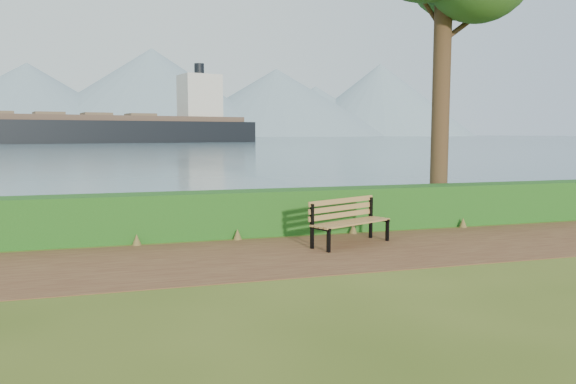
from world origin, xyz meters
name	(u,v)px	position (x,y,z in m)	size (l,w,h in m)	color
ground	(318,257)	(0.00, 0.00, 0.00)	(140.00, 140.00, 0.00)	#3F5317
path	(312,253)	(0.00, 0.30, 0.01)	(40.00, 3.40, 0.01)	#552B1D
hedge	(280,212)	(0.00, 2.60, 0.50)	(32.00, 0.85, 1.00)	#164413
water	(127,138)	(0.00, 260.00, 0.01)	(700.00, 510.00, 0.00)	#405868
mountains	(110,97)	(-9.17, 406.05, 27.70)	(585.00, 190.00, 70.00)	gray
bench	(348,218)	(0.99, 0.93, 0.55)	(1.94, 1.27, 0.95)	black
cargo_ship	(119,129)	(-3.57, 129.16, 3.23)	(72.10, 27.25, 21.68)	black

